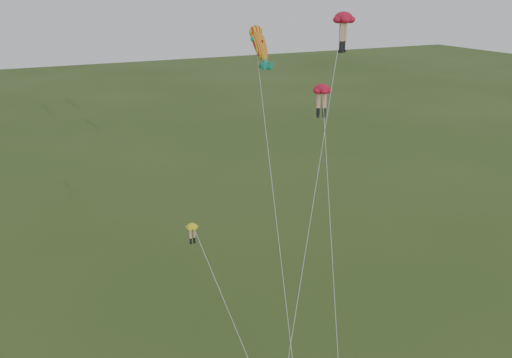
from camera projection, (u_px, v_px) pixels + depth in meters
name	position (u px, v px, depth m)	size (l,w,h in m)	color
legs_kite_red_high	(343.00, 25.00, 36.89)	(9.33, 8.87, 20.66)	#B4122A
legs_kite_red_mid	(322.00, 96.00, 38.05)	(5.99, 11.99, 16.04)	#B4122A
legs_kite_yellow	(199.00, 243.00, 33.40)	(2.07, 8.14, 8.97)	yellow
fish_kite	(260.00, 46.00, 35.95)	(2.75, 10.59, 20.11)	yellow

